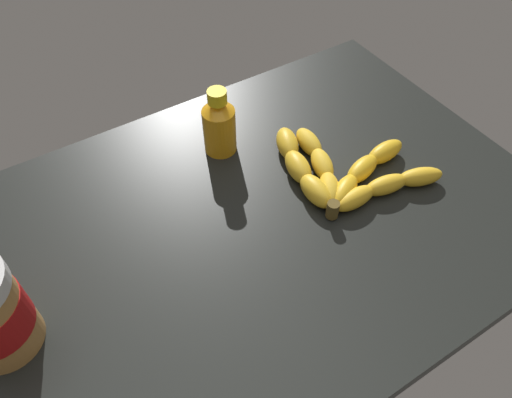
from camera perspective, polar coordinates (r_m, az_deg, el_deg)
The scene contains 3 objects.
ground_plane at distance 78.00cm, azimuth -1.69°, elevation -3.77°, with size 98.04×64.49×3.30cm, color black.
banana_bunch at distance 83.02cm, azimuth 9.73°, elevation 3.17°, with size 22.91×25.19×3.70cm.
honey_bottle at distance 84.79cm, azimuth -4.34°, elevation 8.69°, with size 5.72×5.72×12.63cm.
Camera 1 is at (22.79, 40.76, 60.83)cm, focal length 34.20 mm.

